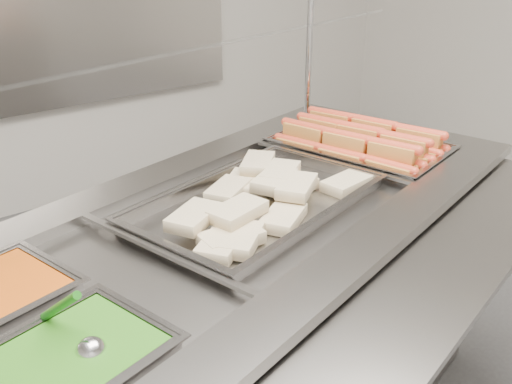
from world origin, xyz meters
TOP-DOWN VIEW (x-y plane):
  - steam_counter at (0.08, 0.31)m, footprint 1.95×1.20m
  - tray_rail at (0.20, -0.17)m, footprint 1.75×0.73m
  - sneeze_guard at (0.04, 0.52)m, footprint 1.62×0.64m
  - pan_hotdogs at (0.67, 0.45)m, footprint 0.44×0.59m
  - pan_wraps at (0.14, 0.32)m, footprint 0.73×0.53m
  - pan_peas at (-0.49, 0.03)m, footprint 0.34×0.29m
  - hotdogs_in_buns at (0.67, 0.44)m, footprint 0.40×0.54m
  - tortilla_wraps at (0.14, 0.31)m, footprint 0.65×0.45m
  - serving_spoon at (-0.46, 0.03)m, footprint 0.07×0.17m

SIDE VIEW (x-z plane):
  - steam_counter at x=0.08m, z-range 0.00..0.87m
  - tray_rail at x=0.20m, z-range 0.80..0.85m
  - pan_hotdogs at x=0.67m, z-range 0.78..0.88m
  - pan_peas at x=-0.49m, z-range 0.78..0.88m
  - pan_wraps at x=0.14m, z-range 0.81..0.88m
  - tortilla_wraps at x=0.14m, z-range 0.84..0.91m
  - hotdogs_in_buns at x=0.67m, z-range 0.82..0.93m
  - serving_spoon at x=-0.46m, z-range 0.81..0.95m
  - sneeze_guard at x=0.04m, z-range 1.01..1.43m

